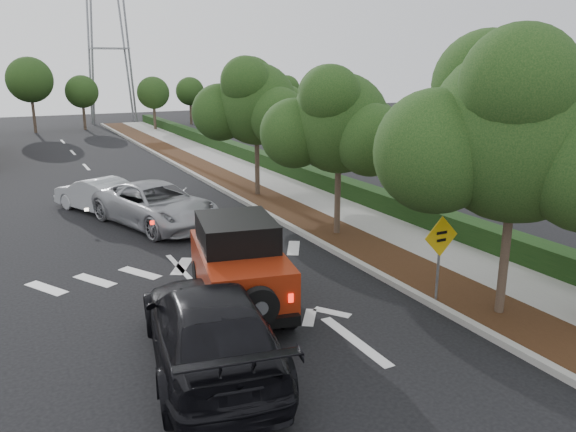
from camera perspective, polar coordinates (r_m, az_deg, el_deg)
ground at (r=11.20m, az=-2.03°, el=-14.73°), size 120.00×120.00×0.00m
curb at (r=23.21m, az=-4.35°, el=1.41°), size 0.20×70.00×0.15m
planting_strip at (r=23.61m, az=-2.11°, el=1.64°), size 1.80×70.00×0.12m
sidewalk at (r=24.45m, az=1.93°, el=2.11°), size 2.00×70.00×0.12m
hedge at (r=25.07m, az=4.74°, el=3.20°), size 0.80×70.00×0.80m
transmission_tower at (r=57.97m, az=-17.19°, el=8.99°), size 7.00×4.00×28.00m
street_tree_near at (r=13.93m, az=20.58°, el=-9.49°), size 3.80×3.80×5.92m
street_tree_mid at (r=18.96m, az=4.96°, el=-2.01°), size 3.20×3.20×5.32m
street_tree_far at (r=24.51m, az=-3.10°, el=1.99°), size 3.40×3.40×5.62m
red_jeep at (r=13.28m, az=-5.11°, el=-4.71°), size 2.54×4.32×2.12m
silver_suv_ahead at (r=20.48m, az=-13.20°, el=1.14°), size 4.10×5.96×1.51m
black_suv_oncoming at (r=10.87m, az=-7.97°, el=-11.08°), size 3.15×5.82×1.60m
silver_sedan_oncoming at (r=23.12m, az=-18.84°, el=2.08°), size 2.97×4.27×1.33m
speed_hump_sign at (r=13.65m, az=15.19°, el=-3.04°), size 0.98×0.08×2.08m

